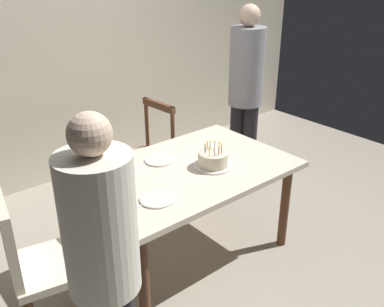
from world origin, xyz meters
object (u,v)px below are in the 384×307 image
object	(u,v)px
chair_upholstered	(34,259)
person_celebrant	(103,261)
dining_table	(187,179)
person_guest	(246,88)
plate_far_side	(160,160)
plate_near_celebrant	(157,199)
chair_spindle_back	(146,159)
birthday_cake	(213,160)

from	to	relation	value
chair_upholstered	person_celebrant	size ratio (longest dim) A/B	0.60
dining_table	chair_upholstered	world-z (taller)	chair_upholstered
chair_upholstered	person_guest	size ratio (longest dim) A/B	0.55
plate_far_side	chair_upholstered	xyz separation A→B (m)	(-1.07, -0.23, -0.21)
plate_near_celebrant	chair_upholstered	world-z (taller)	chair_upholstered
dining_table	chair_spindle_back	size ratio (longest dim) A/B	1.59
plate_near_celebrant	plate_far_side	size ratio (longest dim) A/B	1.00
dining_table	chair_spindle_back	world-z (taller)	chair_spindle_back
dining_table	chair_spindle_back	bearing A→B (deg)	76.62
birthday_cake	person_guest	bearing A→B (deg)	32.61
dining_table	plate_near_celebrant	bearing A→B (deg)	-151.87
person_celebrant	person_guest	bearing A→B (deg)	29.47
plate_far_side	person_celebrant	xyz separation A→B (m)	(-0.98, -0.94, 0.16)
birthday_cake	plate_near_celebrant	world-z (taller)	birthday_cake
person_celebrant	person_guest	xyz separation A→B (m)	(2.20, 1.24, 0.09)
birthday_cake	chair_spindle_back	distance (m)	0.98
birthday_cake	person_celebrant	distance (m)	1.37
dining_table	chair_upholstered	xyz separation A→B (m)	(-1.14, -0.01, -0.12)
dining_table	plate_far_side	xyz separation A→B (m)	(-0.08, 0.22, 0.10)
birthday_cake	plate_far_side	size ratio (longest dim) A/B	1.27
chair_upholstered	plate_near_celebrant	bearing A→B (deg)	-16.18
chair_spindle_back	person_celebrant	bearing A→B (deg)	-129.21
plate_far_side	person_celebrant	distance (m)	1.36
birthday_cake	chair_upholstered	bearing A→B (deg)	176.16
person_guest	plate_near_celebrant	bearing A→B (deg)	-154.27
plate_far_side	person_celebrant	world-z (taller)	person_celebrant
dining_table	birthday_cake	bearing A→B (deg)	-31.34
plate_far_side	person_guest	xyz separation A→B (m)	(1.22, 0.31, 0.25)
dining_table	person_celebrant	bearing A→B (deg)	-145.92
chair_spindle_back	chair_upholstered	xyz separation A→B (m)	(-1.34, -0.83, 0.07)
plate_near_celebrant	plate_far_side	distance (m)	0.56
person_guest	chair_upholstered	bearing A→B (deg)	-166.69
birthday_cake	chair_spindle_back	size ratio (longest dim) A/B	0.29
chair_spindle_back	chair_upholstered	bearing A→B (deg)	-148.26
plate_near_celebrant	person_guest	distance (m)	1.75
chair_spindle_back	person_celebrant	distance (m)	2.02
dining_table	chair_spindle_back	xyz separation A→B (m)	(0.19, 0.82, -0.19)
birthday_cake	person_guest	world-z (taller)	person_guest
chair_upholstered	person_celebrant	xyz separation A→B (m)	(0.09, -0.70, 0.37)
person_celebrant	person_guest	distance (m)	2.53
chair_upholstered	person_celebrant	world-z (taller)	person_celebrant
plate_near_celebrant	chair_upholstered	size ratio (longest dim) A/B	0.23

